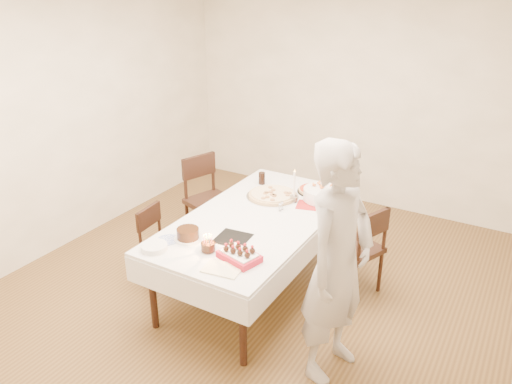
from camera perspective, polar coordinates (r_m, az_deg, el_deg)
The scene contains 22 objects.
floor at distance 4.83m, azimuth -0.48°, elevation -11.20°, with size 5.00×5.00×0.00m, color #51381C.
wall_back at distance 6.40m, azimuth 11.25°, elevation 10.49°, with size 4.50×0.04×2.70m, color white.
wall_left at distance 5.65m, azimuth -20.70°, elevation 7.69°, with size 0.04×5.00×2.70m, color white.
dining_table at distance 4.68m, azimuth 0.00°, elevation -6.99°, with size 1.14×2.14×0.75m, color silver.
chair_right_savory at distance 4.71m, azimuth 11.21°, elevation -6.33°, with size 0.45×0.45×0.89m, color black, non-canonical shape.
chair_left_savory at distance 5.44m, azimuth -5.14°, elevation -1.14°, with size 0.50×0.50×0.98m, color black, non-canonical shape.
chair_left_dessert at distance 4.82m, azimuth -10.31°, elevation -6.22°, with size 0.40×0.40×0.79m, color black, non-canonical shape.
person at distance 3.56m, azimuth 9.30°, elevation -8.12°, with size 0.66×0.43×1.81m, color #B9B4AF.
pizza_white at distance 4.89m, azimuth 1.88°, elevation -0.33°, with size 0.51×0.51×0.04m, color beige.
pizza_pepperoni at distance 5.04m, azimuth 6.55°, elevation 0.23°, with size 0.32×0.32×0.04m, color red.
red_placemat at distance 4.75m, azimuth 5.98°, elevation -1.53°, with size 0.21×0.21×0.01m, color #B21E1E.
pasta_bowl at distance 4.84m, azimuth 7.52°, elevation -0.24°, with size 0.35×0.35×0.11m, color white.
taper_candle at distance 4.74m, azimuth 4.38°, elevation 0.72°, with size 0.07×0.07×0.34m, color white.
shaker_pair at distance 4.60m, azimuth 2.76°, elevation -1.71°, with size 0.07×0.07×0.08m, color white, non-canonical shape.
cola_glass at distance 5.18m, azimuth 0.67°, elevation 1.58°, with size 0.07×0.07×0.13m, color black.
layer_cake at distance 4.16m, azimuth -7.79°, elevation -4.76°, with size 0.23×0.23×0.10m, color black.
cake_board at distance 4.16m, azimuth -2.69°, elevation -5.33°, with size 0.27×0.27×0.01m, color black.
birthday_cake at distance 3.95m, azimuth -5.52°, elevation -5.79°, with size 0.11×0.11×0.13m, color #351E0E.
strawberry_box at distance 3.85m, azimuth -1.93°, elevation -7.23°, with size 0.31×0.21×0.08m, color #A51225, non-canonical shape.
box_lid at distance 3.75m, azimuth -3.88°, elevation -8.86°, with size 0.28×0.19×0.02m, color beige.
plate_stack at distance 4.07m, azimuth -11.54°, elevation -6.18°, with size 0.21×0.21×0.04m, color white.
china_plate at distance 4.19m, azimuth -10.03°, elevation -5.40°, with size 0.18×0.18×0.01m, color white.
Camera 1 is at (2.04, -3.40, 2.77)m, focal length 35.00 mm.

